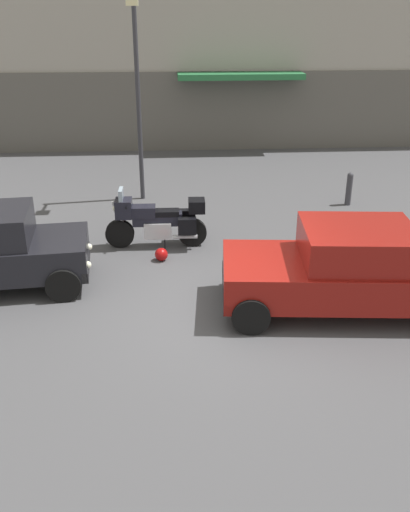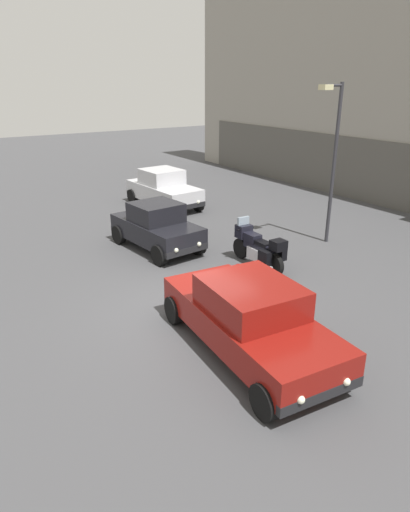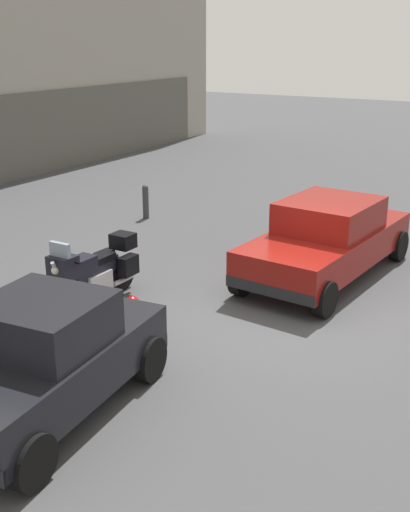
{
  "view_description": "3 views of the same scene",
  "coord_description": "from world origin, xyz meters",
  "px_view_note": "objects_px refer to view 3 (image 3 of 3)",
  "views": [
    {
      "loc": [
        -0.91,
        -8.61,
        5.02
      ],
      "look_at": [
        -0.3,
        0.71,
        0.8
      ],
      "focal_mm": 39.39,
      "sensor_mm": 36.0,
      "label": 1
    },
    {
      "loc": [
        8.5,
        -5.1,
        5.24
      ],
      "look_at": [
        -0.8,
        0.94,
        0.92
      ],
      "focal_mm": 31.81,
      "sensor_mm": 36.0,
      "label": 2
    },
    {
      "loc": [
        -9.31,
        -4.04,
        4.56
      ],
      "look_at": [
        -0.43,
        1.24,
        1.0
      ],
      "focal_mm": 44.85,
      "sensor_mm": 36.0,
      "label": 3
    }
  ],
  "objects_px": {
    "helmet": "(132,304)",
    "bollard_curbside": "(146,201)",
    "motorcycle": "(93,271)",
    "car_compact_side": "(47,358)",
    "car_sedan_far": "(327,239)"
  },
  "relations": [
    {
      "from": "motorcycle",
      "to": "car_compact_side",
      "type": "xyz_separation_m",
      "value": [
        -3.02,
        -1.81,
        0.15
      ]
    },
    {
      "from": "car_compact_side",
      "to": "bollard_curbside",
      "type": "relative_size",
      "value": 3.97
    },
    {
      "from": "motorcycle",
      "to": "bollard_curbside",
      "type": "xyz_separation_m",
      "value": [
        5.11,
        2.54,
        -0.14
      ]
    },
    {
      "from": "car_sedan_far",
      "to": "car_compact_side",
      "type": "distance_m",
      "value": 6.59
    },
    {
      "from": "motorcycle",
      "to": "helmet",
      "type": "relative_size",
      "value": 8.08
    },
    {
      "from": "car_sedan_far",
      "to": "bollard_curbside",
      "type": "distance_m",
      "value": 5.86
    },
    {
      "from": "car_compact_side",
      "to": "bollard_curbside",
      "type": "xyz_separation_m",
      "value": [
        8.13,
        4.35,
        -0.29
      ]
    },
    {
      "from": "helmet",
      "to": "bollard_curbside",
      "type": "height_order",
      "value": "bollard_curbside"
    },
    {
      "from": "motorcycle",
      "to": "bollard_curbside",
      "type": "bearing_deg",
      "value": -152.8
    },
    {
      "from": "car_compact_side",
      "to": "bollard_curbside",
      "type": "bearing_deg",
      "value": 22.44
    },
    {
      "from": "motorcycle",
      "to": "bollard_curbside",
      "type": "height_order",
      "value": "motorcycle"
    },
    {
      "from": "car_sedan_far",
      "to": "bollard_curbside",
      "type": "relative_size",
      "value": 5.18
    },
    {
      "from": "motorcycle",
      "to": "car_sedan_far",
      "type": "xyz_separation_m",
      "value": [
        3.44,
        -3.07,
        0.16
      ]
    },
    {
      "from": "helmet",
      "to": "car_compact_side",
      "type": "distance_m",
      "value": 3.32
    },
    {
      "from": "motorcycle",
      "to": "car_compact_side",
      "type": "height_order",
      "value": "car_compact_side"
    }
  ]
}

